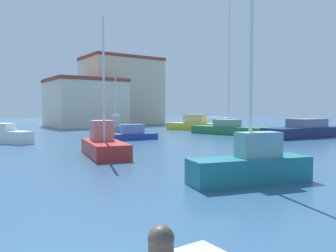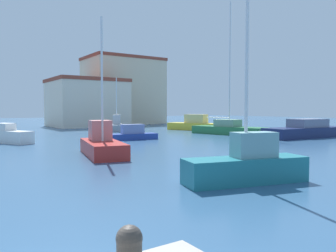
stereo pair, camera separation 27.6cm
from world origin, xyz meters
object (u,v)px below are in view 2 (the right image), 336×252
sailboat_grey_behind_lamppost (117,125)px  sailboat_red_mid_harbor (102,144)px  motorboat_yellow_far_right (197,125)px  motorboat_white_distant_east (9,135)px  motorboat_navy_near_pier (306,130)px  sailboat_teal_inner_mooring (247,165)px  sailboat_green_outer_mooring (229,129)px  motorboat_blue_center_channel (130,135)px

sailboat_grey_behind_lamppost → sailboat_red_mid_harbor: bearing=-117.7°
motorboat_yellow_far_right → motorboat_white_distant_east: 21.95m
sailboat_red_mid_harbor → sailboat_grey_behind_lamppost: bearing=62.3°
motorboat_navy_near_pier → sailboat_teal_inner_mooring: bearing=-152.1°
sailboat_green_outer_mooring → motorboat_white_distant_east: sailboat_green_outer_mooring is taller
sailboat_teal_inner_mooring → sailboat_green_outer_mooring: bearing=47.0°
sailboat_grey_behind_lamppost → motorboat_white_distant_east: (-12.89, -7.97, -0.11)m
motorboat_navy_near_pier → motorboat_white_distant_east: (-23.38, 9.93, -0.07)m
sailboat_grey_behind_lamppost → sailboat_teal_inner_mooring: bearing=-106.5°
sailboat_teal_inner_mooring → motorboat_white_distant_east: 20.41m
sailboat_red_mid_harbor → sailboat_green_outer_mooring: 18.28m
sailboat_red_mid_harbor → sailboat_grey_behind_lamppost: (9.68, 18.42, 0.05)m
motorboat_navy_near_pier → motorboat_yellow_far_right: (-1.76, 13.70, 0.01)m
sailboat_green_outer_mooring → motorboat_yellow_far_right: size_ratio=1.73×
sailboat_green_outer_mooring → motorboat_white_distant_east: (-20.05, 3.36, -0.02)m
motorboat_blue_center_channel → sailboat_red_mid_harbor: bearing=-127.2°
motorboat_yellow_far_right → motorboat_white_distant_east: bearing=-170.1°
sailboat_red_mid_harbor → sailboat_teal_inner_mooring: (1.43, -9.43, 0.01)m
sailboat_teal_inner_mooring → sailboat_grey_behind_lamppost: bearing=73.5°
sailboat_red_mid_harbor → motorboat_yellow_far_right: bearing=37.7°
sailboat_grey_behind_lamppost → sailboat_green_outer_mooring: sailboat_green_outer_mooring is taller
sailboat_green_outer_mooring → motorboat_yellow_far_right: bearing=77.6°
sailboat_teal_inner_mooring → motorboat_yellow_far_right: (16.99, 23.65, 0.01)m
sailboat_grey_behind_lamppost → motorboat_navy_near_pier: 20.75m
sailboat_teal_inner_mooring → motorboat_white_distant_east: size_ratio=1.38×
sailboat_grey_behind_lamppost → motorboat_white_distant_east: bearing=-148.3°
motorboat_navy_near_pier → motorboat_yellow_far_right: size_ratio=1.18×
sailboat_teal_inner_mooring → motorboat_white_distant_east: sailboat_teal_inner_mooring is taller
sailboat_red_mid_harbor → motorboat_navy_near_pier: bearing=1.5°
sailboat_grey_behind_lamppost → sailboat_teal_inner_mooring: 29.05m
sailboat_teal_inner_mooring → sailboat_green_outer_mooring: sailboat_green_outer_mooring is taller
sailboat_red_mid_harbor → motorboat_white_distant_east: 10.93m
sailboat_green_outer_mooring → motorboat_white_distant_east: bearing=170.5°
sailboat_green_outer_mooring → motorboat_yellow_far_right: sailboat_green_outer_mooring is taller
sailboat_green_outer_mooring → motorboat_blue_center_channel: bearing=177.5°
motorboat_blue_center_channel → motorboat_yellow_far_right: size_ratio=0.64×
sailboat_red_mid_harbor → sailboat_green_outer_mooring: bearing=22.8°
motorboat_blue_center_channel → motorboat_yellow_far_right: (12.68, 6.65, 0.22)m
sailboat_red_mid_harbor → sailboat_teal_inner_mooring: 9.54m
sailboat_grey_behind_lamppost → sailboat_teal_inner_mooring: sailboat_teal_inner_mooring is taller
motorboat_yellow_far_right → sailboat_red_mid_harbor: bearing=-142.3°
sailboat_grey_behind_lamppost → motorboat_navy_near_pier: sailboat_grey_behind_lamppost is taller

